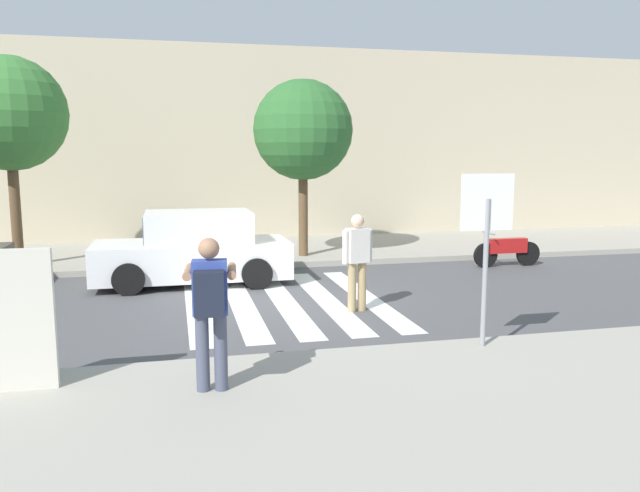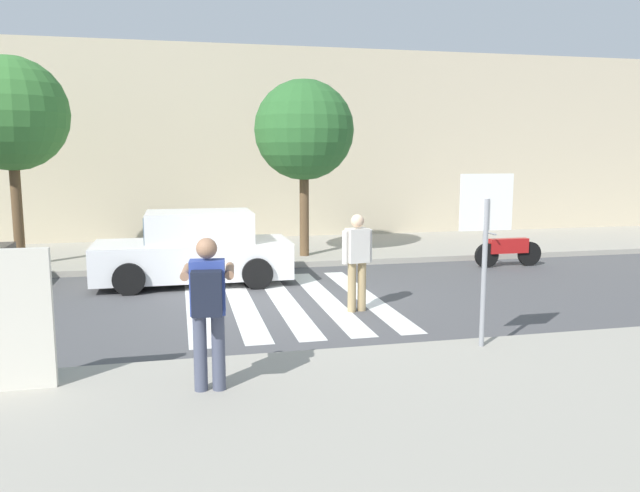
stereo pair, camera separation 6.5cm
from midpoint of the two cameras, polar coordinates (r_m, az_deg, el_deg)
ground_plane at (r=11.65m, az=-2.95°, el=-5.32°), size 120.00×120.00×0.00m
sidewalk_near at (r=5.96m, az=8.00°, el=-18.58°), size 60.00×6.00×0.14m
sidewalk_far at (r=17.47m, az=-6.36°, el=-0.49°), size 60.00×4.80×0.14m
building_facade_far at (r=21.63m, az=-7.85°, el=9.06°), size 56.00×4.00×6.06m
crosswalk_stripe_0 at (r=11.68m, az=-10.91°, el=-5.40°), size 0.44×5.20×0.01m
crosswalk_stripe_1 at (r=11.73m, az=-6.99°, el=-5.25°), size 0.44×5.20×0.01m
crosswalk_stripe_2 at (r=11.84m, az=-3.12°, el=-5.07°), size 0.44×5.20×0.01m
crosswalk_stripe_3 at (r=12.00m, az=0.66°, el=-4.88°), size 0.44×5.20×0.01m
crosswalk_stripe_4 at (r=12.20m, az=4.33°, el=-4.67°), size 0.44×5.20×0.01m
stop_sign at (r=8.67m, az=15.11°, el=2.11°), size 0.76×0.08×2.37m
photographer_with_backpack at (r=6.96m, az=-9.95°, el=-4.99°), size 0.63×0.88×1.72m
pedestrian_crossing at (r=10.94m, az=3.58°, el=-1.01°), size 0.57×0.31×1.72m
parked_car_white at (r=13.61m, az=-11.23°, el=-0.35°), size 4.10×1.92×1.55m
motorcycle at (r=16.05m, az=16.94°, el=-0.36°), size 1.76×0.60×0.87m
street_tree_west at (r=16.18m, az=-26.35°, el=10.74°), size 2.61×2.61×4.84m
street_tree_center at (r=16.04m, az=-1.36°, el=10.50°), size 2.53×2.53×4.49m
advertising_board at (r=7.77m, az=-26.96°, el=-6.10°), size 1.10×0.11×1.60m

